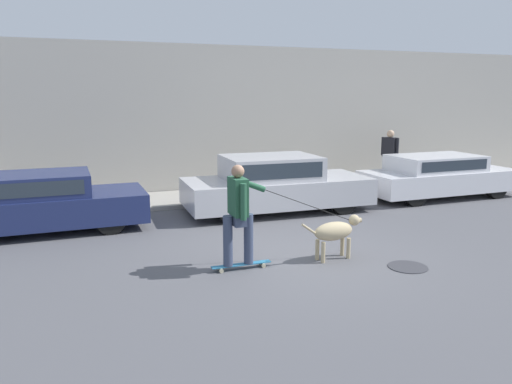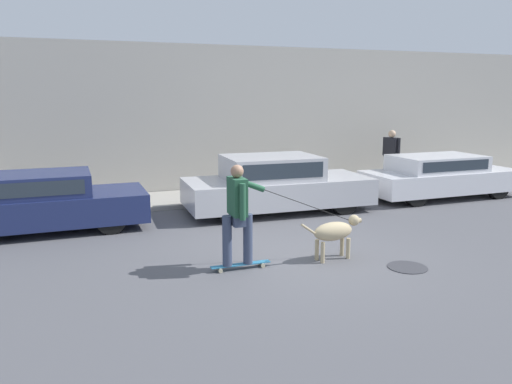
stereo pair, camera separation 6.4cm
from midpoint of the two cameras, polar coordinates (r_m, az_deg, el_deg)
name	(u,v)px [view 1 (the left image)]	position (r m, az deg, el deg)	size (l,w,h in m)	color
ground_plane	(293,255)	(8.98, 4.01, -7.17)	(36.00, 36.00, 0.00)	#545459
back_wall	(201,120)	(14.58, -6.37, 8.20)	(32.00, 0.30, 4.19)	#ADA89E
sidewalk_curb	(213,197)	(13.73, -5.03, -0.54)	(30.00, 1.94, 0.11)	#A39E93
parked_car_0	(39,203)	(11.24, -23.71, -1.17)	(4.21, 1.73, 1.23)	black
parked_car_1	(275,185)	(12.10, 2.08, 0.81)	(4.52, 1.98, 1.37)	black
parked_car_2	(438,176)	(14.67, 20.00, 1.71)	(4.40, 1.70, 1.18)	black
dog	(335,232)	(8.71, 8.83, -4.49)	(1.23, 0.41, 0.74)	tan
skateboarder	(239,211)	(7.97, -2.19, -2.18)	(2.59, 0.63, 1.72)	beige
pedestrian_with_bag	(390,154)	(16.00, 14.97, 4.24)	(0.40, 0.68, 1.63)	#3D4760
manhole_cover	(408,267)	(8.70, 16.75, -8.20)	(0.65, 0.65, 0.01)	#38383D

